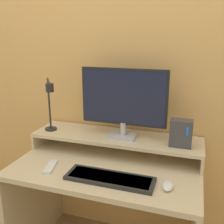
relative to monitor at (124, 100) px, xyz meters
The scene contains 9 objects.
wall_back 0.27m from the monitor, 105.03° to the left, with size 6.00×0.05×2.50m.
desk 0.60m from the monitor, 107.40° to the right, with size 1.10×0.65×0.72m.
monitor_shelf 0.27m from the monitor, 166.27° to the left, with size 1.10×0.29×0.11m.
monitor is the anchor object (origin of this frame).
desk_lamp 0.47m from the monitor, 168.43° to the right, with size 0.17×0.22×0.36m.
router_dock 0.39m from the monitor, ahead, with size 0.13×0.07×0.16m.
keyboard 0.48m from the monitor, 86.27° to the right, with size 0.48×0.15×0.02m.
mouse 0.57m from the monitor, 44.36° to the right, with size 0.05×0.10×0.03m.
remote_control 0.59m from the monitor, 137.41° to the right, with size 0.08×0.16×0.02m.
Camera 1 is at (0.47, -1.01, 1.46)m, focal length 42.00 mm.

